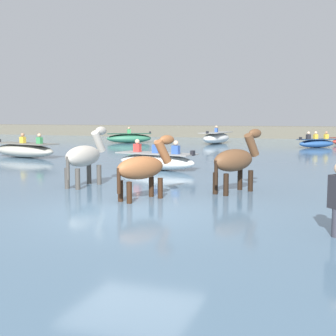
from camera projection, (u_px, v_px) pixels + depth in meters
The scene contains 11 objects.
ground_plane at pixel (134, 232), 9.25m from camera, with size 120.00×120.00×0.00m, color #84755B.
water_surface at pixel (232, 169), 18.59m from camera, with size 90.00×90.00×0.42m, color slate.
horse_lead_chestnut at pixel (143, 169), 10.53m from camera, with size 1.08×1.69×1.91m.
horse_trailing_pinto at pixel (85, 158), 12.56m from camera, with size 0.64×1.90×2.06m.
horse_flank_bay at pixel (236, 162), 11.53m from camera, with size 1.15×1.80×2.03m.
boat_far_offshore at pixel (24, 150), 21.66m from camera, with size 3.98×1.99×1.16m.
boat_mid_channel at pixel (316, 143), 28.47m from camera, with size 2.52×2.28×1.02m.
boat_near_starboard at pixel (129, 138), 33.65m from camera, with size 3.47×2.72×1.19m.
boat_far_inshore at pixel (156, 161), 16.59m from camera, with size 3.28×1.63×1.10m.
boat_mid_outer at pixel (216, 138), 32.80m from camera, with size 1.79×4.14×1.30m.
far_shoreline at pixel (286, 135), 40.94m from camera, with size 80.00×2.40×1.50m, color #605B4C.
Camera 1 is at (3.69, -8.28, 2.34)m, focal length 48.43 mm.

